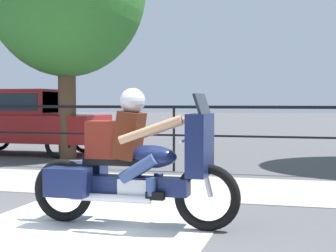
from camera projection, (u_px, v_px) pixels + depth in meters
The scene contains 6 objects.
ground_plane at pixel (52, 236), 5.42m from camera, with size 120.00×120.00×0.00m, color #4C4C4F.
sidewalk_band at pixel (148, 185), 8.70m from camera, with size 44.00×2.40×0.01m, color #99968E.
crosswalk_band at pixel (66, 242), 5.16m from camera, with size 2.74×6.00×0.01m, color silver.
fence_railing at pixel (174, 120), 10.38m from camera, with size 36.00×0.05×1.34m.
motorcycle at pixel (134, 164), 5.81m from camera, with size 2.46×0.76×1.57m.
parked_car at pixel (23, 118), 13.82m from camera, with size 4.30×1.68×1.74m.
Camera 1 is at (2.57, -4.86, 1.41)m, focal length 55.00 mm.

